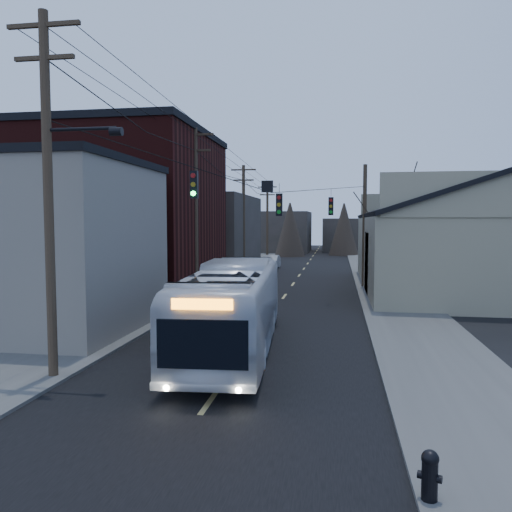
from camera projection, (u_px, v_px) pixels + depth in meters
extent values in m
plane|color=black|center=(187.00, 434.00, 10.87)|extent=(160.00, 160.00, 0.00)
cube|color=black|center=(297.00, 278.00, 40.40)|extent=(9.00, 110.00, 0.02)
cube|color=#474744|center=(219.00, 276.00, 41.44)|extent=(4.00, 110.00, 0.12)
cube|color=#474744|center=(380.00, 279.00, 39.34)|extent=(4.00, 110.00, 0.12)
cube|color=gray|center=(44.00, 248.00, 20.93)|extent=(8.00, 8.00, 7.00)
cube|color=black|center=(129.00, 215.00, 31.82)|extent=(10.00, 12.00, 10.00)
cube|color=#35302A|center=(203.00, 233.00, 47.59)|extent=(9.00, 14.00, 7.00)
cube|color=gray|center=(487.00, 253.00, 33.20)|extent=(16.00, 20.00, 5.00)
cube|color=black|center=(425.00, 196.00, 33.58)|extent=(8.16, 20.60, 2.86)
cube|color=#35302A|center=(276.00, 232.00, 75.61)|extent=(10.00, 12.00, 6.00)
cube|color=#35302A|center=(362.00, 235.00, 78.47)|extent=(12.00, 14.00, 5.00)
cone|color=black|center=(395.00, 239.00, 29.25)|extent=(0.40, 0.40, 7.20)
cylinder|color=#382B1E|center=(48.00, 199.00, 14.26)|extent=(0.28, 0.28, 10.50)
cube|color=#382B1E|center=(43.00, 25.00, 13.92)|extent=(2.20, 0.12, 0.12)
cylinder|color=#382B1E|center=(196.00, 215.00, 29.04)|extent=(0.28, 0.28, 10.00)
cube|color=#382B1E|center=(195.00, 135.00, 28.72)|extent=(2.20, 0.12, 0.12)
cylinder|color=#382B1E|center=(244.00, 220.00, 43.82)|extent=(0.28, 0.28, 9.50)
cube|color=#382B1E|center=(243.00, 170.00, 43.52)|extent=(2.20, 0.12, 0.12)
cylinder|color=#382B1E|center=(267.00, 222.00, 58.61)|extent=(0.28, 0.28, 9.00)
cube|color=#382B1E|center=(267.00, 187.00, 58.32)|extent=(2.20, 0.12, 0.12)
cylinder|color=#382B1E|center=(364.00, 227.00, 34.37)|extent=(0.28, 0.28, 8.50)
cube|color=black|center=(194.00, 185.00, 18.15)|extent=(0.28, 0.20, 1.00)
cube|color=black|center=(279.00, 205.00, 22.21)|extent=(0.28, 0.20, 1.00)
cube|color=black|center=(331.00, 206.00, 27.75)|extent=(0.28, 0.20, 1.00)
imported|color=silver|center=(233.00, 307.00, 17.70)|extent=(3.42, 11.39, 3.13)
imported|color=#A0A2A7|center=(271.00, 262.00, 47.91)|extent=(1.49, 4.10, 1.34)
cylinder|color=black|center=(430.00, 480.00, 8.05)|extent=(0.26, 0.26, 0.65)
sphere|color=black|center=(430.00, 459.00, 8.03)|extent=(0.28, 0.28, 0.28)
cylinder|color=black|center=(430.00, 477.00, 8.05)|extent=(0.40, 0.26, 0.13)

